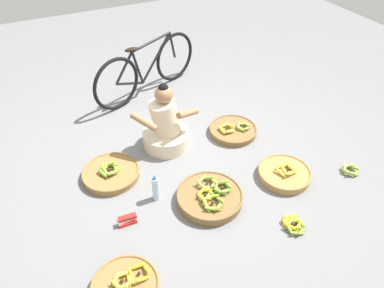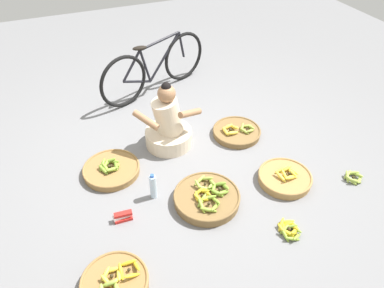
{
  "view_description": "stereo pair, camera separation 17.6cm",
  "coord_description": "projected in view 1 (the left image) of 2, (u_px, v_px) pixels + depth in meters",
  "views": [
    {
      "loc": [
        -1.18,
        -2.65,
        2.59
      ],
      "look_at": [
        0.0,
        -0.2,
        0.35
      ],
      "focal_mm": 33.66,
      "sensor_mm": 36.0,
      "label": 1
    },
    {
      "loc": [
        -1.02,
        -2.72,
        2.59
      ],
      "look_at": [
        0.0,
        -0.2,
        0.35
      ],
      "focal_mm": 33.66,
      "sensor_mm": 36.0,
      "label": 2
    }
  ],
  "objects": [
    {
      "name": "ground_plane",
      "position": [
        184.0,
        158.0,
        3.88
      ],
      "size": [
        10.0,
        10.0,
        0.0
      ],
      "primitive_type": "plane",
      "color": "slate"
    },
    {
      "name": "water_bottle",
      "position": [
        156.0,
        188.0,
        3.36
      ],
      "size": [
        0.07,
        0.07,
        0.29
      ],
      "color": "silver",
      "rests_on": "ground"
    },
    {
      "name": "banana_basket_mid_right",
      "position": [
        126.0,
        287.0,
        2.68
      ],
      "size": [
        0.52,
        0.52,
        0.16
      ],
      "color": "olive",
      "rests_on": "ground"
    },
    {
      "name": "bicycle_leaning",
      "position": [
        147.0,
        69.0,
        4.71
      ],
      "size": [
        1.6,
        0.67,
        0.73
      ],
      "color": "black",
      "rests_on": "ground"
    },
    {
      "name": "banana_basket_back_center",
      "position": [
        210.0,
        197.0,
        3.38
      ],
      "size": [
        0.63,
        0.63,
        0.17
      ],
      "color": "brown",
      "rests_on": "ground"
    },
    {
      "name": "banana_basket_front_right",
      "position": [
        284.0,
        173.0,
        3.63
      ],
      "size": [
        0.53,
        0.53,
        0.15
      ],
      "color": "#A87F47",
      "rests_on": "ground"
    },
    {
      "name": "loose_bananas_mid_left",
      "position": [
        293.0,
        224.0,
        3.17
      ],
      "size": [
        0.2,
        0.26,
        0.09
      ],
      "color": "gold",
      "rests_on": "ground"
    },
    {
      "name": "vendor_woman_front",
      "position": [
        166.0,
        127.0,
        3.9
      ],
      "size": [
        0.74,
        0.52,
        0.79
      ],
      "color": "beige",
      "rests_on": "ground"
    },
    {
      "name": "loose_bananas_front_left",
      "position": [
        350.0,
        170.0,
        3.7
      ],
      "size": [
        0.2,
        0.21,
        0.09
      ],
      "color": "#9EB747",
      "rests_on": "ground"
    },
    {
      "name": "banana_basket_near_vendor",
      "position": [
        233.0,
        130.0,
        4.2
      ],
      "size": [
        0.56,
        0.56,
        0.14
      ],
      "color": "brown",
      "rests_on": "ground"
    },
    {
      "name": "banana_basket_near_bicycle",
      "position": [
        111.0,
        173.0,
        3.64
      ],
      "size": [
        0.58,
        0.58,
        0.15
      ],
      "color": "olive",
      "rests_on": "ground"
    },
    {
      "name": "packet_carton_stack",
      "position": [
        127.0,
        220.0,
        3.18
      ],
      "size": [
        0.18,
        0.07,
        0.09
      ],
      "color": "red",
      "rests_on": "ground"
    }
  ]
}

